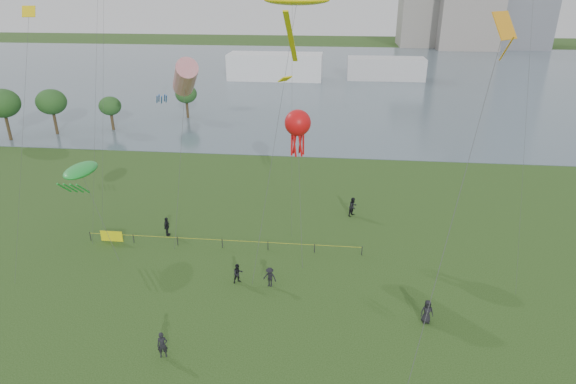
# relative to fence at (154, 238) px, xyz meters

# --- Properties ---
(lake) EXTENTS (400.00, 120.00, 0.08)m
(lake) POSITION_rel_fence_xyz_m (12.44, 84.40, -0.53)
(lake) COLOR slate
(lake) RESTS_ON ground_plane
(building_low) EXTENTS (16.00, 18.00, 28.00)m
(building_low) POSITION_rel_fence_xyz_m (44.44, 152.40, 13.45)
(building_low) COLOR gray
(building_low) RESTS_ON ground_plane
(pavilion_left) EXTENTS (22.00, 8.00, 6.00)m
(pavilion_left) POSITION_rel_fence_xyz_m (0.44, 79.40, 2.45)
(pavilion_left) COLOR white
(pavilion_left) RESTS_ON ground_plane
(pavilion_right) EXTENTS (18.00, 7.00, 5.00)m
(pavilion_right) POSITION_rel_fence_xyz_m (26.44, 82.40, 1.95)
(pavilion_right) COLOR silver
(pavilion_right) RESTS_ON ground_plane
(trees) EXTENTS (26.23, 19.27, 7.48)m
(trees) POSITION_rel_fence_xyz_m (-24.85, 31.85, 4.28)
(trees) COLOR #3B2E1A
(trees) RESTS_ON ground_plane
(fence) EXTENTS (24.07, 0.07, 1.05)m
(fence) POSITION_rel_fence_xyz_m (0.00, 0.00, 0.00)
(fence) COLOR black
(fence) RESTS_ON ground_plane
(spectator_a) EXTENTS (0.99, 0.95, 1.61)m
(spectator_a) POSITION_rel_fence_xyz_m (8.55, -5.07, 0.25)
(spectator_a) COLOR black
(spectator_a) RESTS_ON ground_plane
(spectator_b) EXTENTS (1.14, 0.82, 1.60)m
(spectator_b) POSITION_rel_fence_xyz_m (11.03, -5.29, 0.25)
(spectator_b) COLOR black
(spectator_b) RESTS_ON ground_plane
(spectator_c) EXTENTS (0.45, 1.06, 1.80)m
(spectator_c) POSITION_rel_fence_xyz_m (0.63, 1.66, 0.34)
(spectator_c) COLOR black
(spectator_c) RESTS_ON ground_plane
(spectator_d) EXTENTS (0.89, 0.63, 1.72)m
(spectator_d) POSITION_rel_fence_xyz_m (22.14, -8.36, 0.31)
(spectator_d) COLOR black
(spectator_d) RESTS_ON ground_plane
(spectator_f) EXTENTS (0.73, 0.59, 1.74)m
(spectator_f) POSITION_rel_fence_xyz_m (5.56, -13.40, 0.32)
(spectator_f) COLOR black
(spectator_f) RESTS_ON ground_plane
(spectator_g) EXTENTS (1.17, 1.19, 1.93)m
(spectator_g) POSITION_rel_fence_xyz_m (17.47, 7.52, 0.41)
(spectator_g) COLOR black
(spectator_g) RESTS_ON ground_plane
(kite_stingray) EXTENTS (5.07, 10.32, 20.36)m
(kite_stingray) POSITION_rel_fence_xyz_m (12.13, 3.37, 19.33)
(kite_stingray) COLOR #3F3F42
(kite_windsock) EXTENTS (4.28, 7.90, 15.68)m
(kite_windsock) POSITION_rel_fence_xyz_m (2.53, 4.63, 13.18)
(kite_windsock) COLOR #3F3F42
(kite_creature) EXTENTS (5.38, 5.96, 6.83)m
(kite_creature) POSITION_rel_fence_xyz_m (-6.12, 0.78, 5.83)
(kite_creature) COLOR #3F3F42
(kite_octopus) EXTENTS (2.27, 7.96, 11.31)m
(kite_octopus) POSITION_rel_fence_xyz_m (12.23, 4.26, 9.55)
(kite_octopus) COLOR #3F3F42
(kite_delta) EXTENTS (6.27, 11.97, 19.87)m
(kite_delta) POSITION_rel_fence_xyz_m (23.37, -10.17, 17.63)
(kite_delta) COLOR #3F3F42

